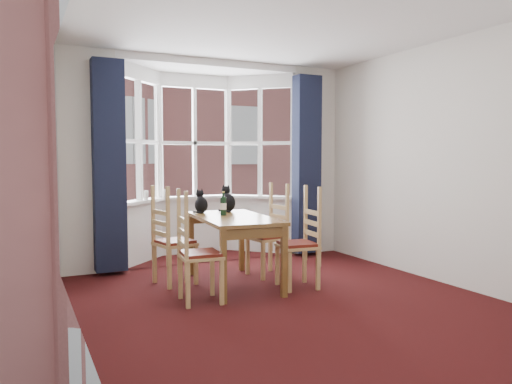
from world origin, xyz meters
TOP-DOWN VIEW (x-y plane):
  - floor at (0.00, 0.00)m, footprint 4.50×4.50m
  - ceiling at (0.00, 0.00)m, footprint 4.50×4.50m
  - wall_left at (-2.00, 0.00)m, footprint 0.00×4.50m
  - wall_right at (2.00, 0.00)m, footprint 0.00×4.50m
  - wall_near at (0.00, -2.25)m, footprint 4.00×0.00m
  - wall_back_pier_left at (-1.65, 2.25)m, footprint 0.70×0.12m
  - wall_back_pier_right at (1.65, 2.25)m, footprint 0.70×0.12m
  - bay_window at (0.00, 2.75)m, footprint 2.76×0.94m
  - curtain_left at (-1.42, 2.07)m, footprint 0.38×0.22m
  - curtain_right at (1.42, 2.07)m, footprint 0.38×0.22m
  - dining_table at (-0.24, 0.93)m, footprint 0.87×1.48m
  - chair_left_near at (-0.90, 0.47)m, footprint 0.44×0.46m
  - chair_left_far at (-0.92, 1.26)m, footprint 0.48×0.50m
  - chair_right_near at (0.45, 0.51)m, footprint 0.45×0.46m
  - chair_right_far at (0.40, 1.18)m, footprint 0.44×0.46m
  - cat_left at (-0.44, 1.46)m, footprint 0.17×0.23m
  - cat_right at (-0.10, 1.44)m, footprint 0.20×0.27m
  - wine_bottle at (-0.30, 1.09)m, footprint 0.07×0.07m
  - candle_tall at (-0.84, 2.60)m, footprint 0.06×0.06m
  - candle_short at (-0.74, 2.63)m, footprint 0.06×0.06m
  - candle_extra at (-0.56, 2.65)m, footprint 0.05×0.05m
  - street at (0.00, 32.25)m, footprint 80.00×80.00m
  - tenement_building at (0.00, 14.01)m, footprint 18.40×7.80m

SIDE VIEW (x-z plane):
  - street at x=0.00m, z-range -6.00..-6.00m
  - floor at x=0.00m, z-range 0.00..0.00m
  - chair_left_near at x=-0.90m, z-range 0.01..0.93m
  - chair_left_far at x=-0.92m, z-range 0.01..0.93m
  - chair_right_near at x=0.45m, z-range 0.01..0.93m
  - chair_right_far at x=0.40m, z-range 0.01..0.93m
  - dining_table at x=-0.24m, z-range 0.30..1.09m
  - cat_left at x=-0.44m, z-range 0.75..1.05m
  - wine_bottle at x=-0.30m, z-range 0.77..1.05m
  - cat_right at x=-0.10m, z-range 0.75..1.09m
  - candle_short at x=-0.74m, z-range 0.87..0.98m
  - candle_tall at x=-0.84m, z-range 0.87..1.00m
  - candle_extra at x=-0.56m, z-range 0.87..1.00m
  - curtain_left at x=-1.42m, z-range 0.05..2.65m
  - curtain_right at x=1.42m, z-range 0.05..2.65m
  - wall_left at x=-2.00m, z-range -0.85..3.65m
  - wall_right at x=2.00m, z-range -0.85..3.65m
  - wall_near at x=0.00m, z-range -0.60..3.40m
  - wall_back_pier_left at x=-1.65m, z-range 0.00..2.80m
  - wall_back_pier_right at x=1.65m, z-range 0.00..2.80m
  - bay_window at x=0.00m, z-range 0.00..2.80m
  - tenement_building at x=0.00m, z-range -6.00..9.20m
  - ceiling at x=0.00m, z-range 2.80..2.80m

